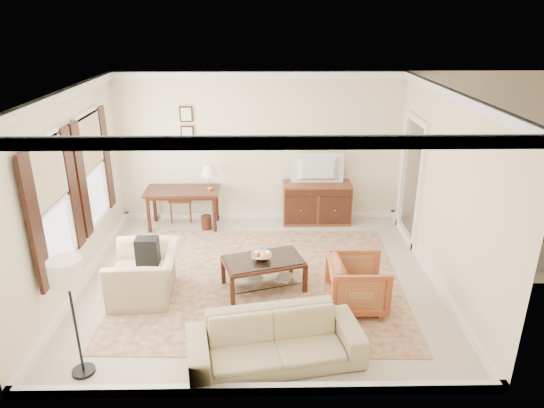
{
  "coord_description": "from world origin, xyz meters",
  "views": [
    {
      "loc": [
        0.08,
        -6.64,
        3.9
      ],
      "look_at": [
        0.2,
        0.3,
        1.15
      ],
      "focal_mm": 32.0,
      "sensor_mm": 36.0,
      "label": 1
    }
  ],
  "objects_px": {
    "sideboard": "(317,203)",
    "sofa": "(275,333)",
    "club_armchair": "(144,266)",
    "coffee_table": "(263,266)",
    "tv": "(318,160)",
    "writing_desk": "(183,195)",
    "striped_armchair": "(357,281)"
  },
  "relations": [
    {
      "from": "sideboard",
      "to": "sofa",
      "type": "bearing_deg",
      "value": -102.46
    },
    {
      "from": "club_armchair",
      "to": "sideboard",
      "type": "bearing_deg",
      "value": 130.77
    },
    {
      "from": "sideboard",
      "to": "coffee_table",
      "type": "xyz_separation_m",
      "value": [
        -1.05,
        -2.48,
        -0.03
      ]
    },
    {
      "from": "coffee_table",
      "to": "sofa",
      "type": "height_order",
      "value": "sofa"
    },
    {
      "from": "sideboard",
      "to": "sofa",
      "type": "distance_m",
      "value": 4.24
    },
    {
      "from": "tv",
      "to": "coffee_table",
      "type": "height_order",
      "value": "tv"
    },
    {
      "from": "writing_desk",
      "to": "club_armchair",
      "type": "xyz_separation_m",
      "value": [
        -0.18,
        -2.48,
        -0.17
      ]
    },
    {
      "from": "writing_desk",
      "to": "sideboard",
      "type": "relative_size",
      "value": 1.05
    },
    {
      "from": "coffee_table",
      "to": "club_armchair",
      "type": "xyz_separation_m",
      "value": [
        -1.72,
        -0.17,
        0.1
      ]
    },
    {
      "from": "writing_desk",
      "to": "sideboard",
      "type": "xyz_separation_m",
      "value": [
        2.59,
        0.16,
        -0.24
      ]
    },
    {
      "from": "sideboard",
      "to": "striped_armchair",
      "type": "height_order",
      "value": "striped_armchair"
    },
    {
      "from": "writing_desk",
      "to": "club_armchair",
      "type": "height_order",
      "value": "club_armchair"
    },
    {
      "from": "writing_desk",
      "to": "tv",
      "type": "bearing_deg",
      "value": 3.18
    },
    {
      "from": "writing_desk",
      "to": "coffee_table",
      "type": "height_order",
      "value": "writing_desk"
    },
    {
      "from": "club_armchair",
      "to": "writing_desk",
      "type": "bearing_deg",
      "value": 172.95
    },
    {
      "from": "sofa",
      "to": "striped_armchair",
      "type": "bearing_deg",
      "value": 33.77
    },
    {
      "from": "writing_desk",
      "to": "tv",
      "type": "xyz_separation_m",
      "value": [
        2.59,
        0.14,
        0.65
      ]
    },
    {
      "from": "club_armchair",
      "to": "striped_armchair",
      "type": "bearing_deg",
      "value": 80.46
    },
    {
      "from": "sideboard",
      "to": "tv",
      "type": "bearing_deg",
      "value": -90.0
    },
    {
      "from": "writing_desk",
      "to": "striped_armchair",
      "type": "distance_m",
      "value": 4.03
    },
    {
      "from": "writing_desk",
      "to": "club_armchair",
      "type": "distance_m",
      "value": 2.49
    },
    {
      "from": "writing_desk",
      "to": "sofa",
      "type": "bearing_deg",
      "value": -67.14
    },
    {
      "from": "writing_desk",
      "to": "coffee_table",
      "type": "bearing_deg",
      "value": -56.35
    },
    {
      "from": "coffee_table",
      "to": "striped_armchair",
      "type": "height_order",
      "value": "striped_armchair"
    },
    {
      "from": "tv",
      "to": "sofa",
      "type": "relative_size",
      "value": 0.47
    },
    {
      "from": "sideboard",
      "to": "tv",
      "type": "distance_m",
      "value": 0.89
    },
    {
      "from": "sideboard",
      "to": "club_armchair",
      "type": "distance_m",
      "value": 3.83
    },
    {
      "from": "club_armchair",
      "to": "coffee_table",
      "type": "bearing_deg",
      "value": 92.67
    },
    {
      "from": "sideboard",
      "to": "tv",
      "type": "xyz_separation_m",
      "value": [
        0.0,
        -0.02,
        0.89
      ]
    },
    {
      "from": "writing_desk",
      "to": "striped_armchair",
      "type": "bearing_deg",
      "value": -44.83
    },
    {
      "from": "club_armchair",
      "to": "sofa",
      "type": "relative_size",
      "value": 0.54
    },
    {
      "from": "striped_armchair",
      "to": "sofa",
      "type": "relative_size",
      "value": 0.4
    }
  ]
}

